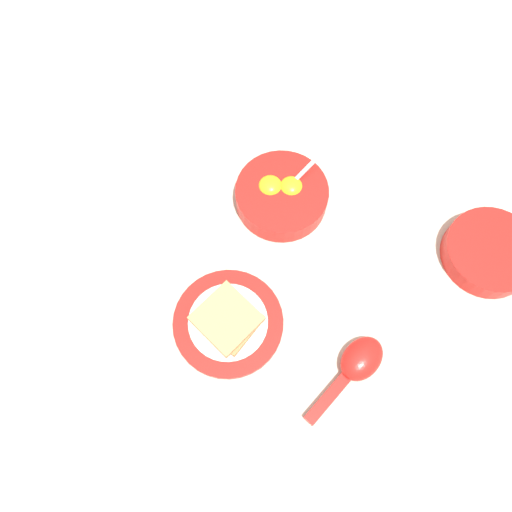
{
  "coord_description": "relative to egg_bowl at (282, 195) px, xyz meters",
  "views": [
    {
      "loc": [
        -0.23,
        -0.3,
        0.79
      ],
      "look_at": [
        -0.15,
        -0.0,
        0.02
      ],
      "focal_mm": 35.0,
      "sensor_mm": 36.0,
      "label": 1
    }
  ],
  "objects": [
    {
      "name": "toast_plate",
      "position": [
        -0.14,
        -0.2,
        -0.02
      ],
      "size": [
        0.18,
        0.18,
        0.01
      ],
      "color": "red",
      "rests_on": "ground_plane"
    },
    {
      "name": "congee_bowl",
      "position": [
        0.31,
        -0.19,
        -0.0
      ],
      "size": [
        0.15,
        0.15,
        0.04
      ],
      "color": "red",
      "rests_on": "ground_plane"
    },
    {
      "name": "soup_spoon",
      "position": [
        0.04,
        -0.31,
        -0.01
      ],
      "size": [
        0.16,
        0.12,
        0.04
      ],
      "color": "red",
      "rests_on": "ground_plane"
    },
    {
      "name": "toast_sandwich",
      "position": [
        -0.14,
        -0.2,
        0.0
      ],
      "size": [
        0.12,
        0.12,
        0.03
      ],
      "color": "tan",
      "rests_on": "toast_plate"
    },
    {
      "name": "ground_plane",
      "position": [
        0.08,
        -0.1,
        -0.02
      ],
      "size": [
        3.0,
        3.0,
        0.0
      ],
      "primitive_type": "plane",
      "color": "beige"
    },
    {
      "name": "egg_bowl",
      "position": [
        0.0,
        0.0,
        0.0
      ],
      "size": [
        0.16,
        0.16,
        0.07
      ],
      "color": "red",
      "rests_on": "ground_plane"
    }
  ]
}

